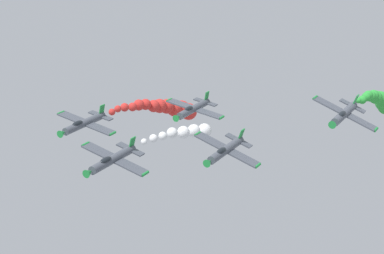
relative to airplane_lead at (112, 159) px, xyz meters
The scene contains 8 objects.
airplane_lead is the anchor object (origin of this frame).
smoke_trail_lead 17.61m from the airplane_lead, 94.55° to the right, with size 3.72×15.26×3.58m.
airplane_left_inner 14.79m from the airplane_lead, 138.13° to the right, with size 9.17×10.35×3.49m.
airplane_right_inner 14.79m from the airplane_lead, 40.21° to the right, with size 9.44×10.35×2.96m.
smoke_trail_right_inner 33.04m from the airplane_lead, 73.09° to the right, with size 4.87×21.97×6.90m.
airplane_left_outer 22.71m from the airplane_lead, 88.92° to the right, with size 9.48×10.35×2.83m.
airplane_right_outer 31.69m from the airplane_lead, 137.55° to the right, with size 9.05×10.35×3.76m.
smoke_trail_right_outer 49.38m from the airplane_lead, 118.06° to the right, with size 3.00×21.83×7.79m.
Camera 1 is at (-41.95, 80.09, 139.82)m, focal length 64.64 mm.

